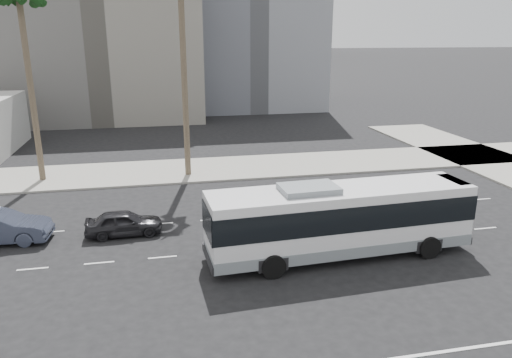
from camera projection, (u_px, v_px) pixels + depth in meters
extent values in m
plane|color=black|center=(280.00, 247.00, 24.93)|extent=(700.00, 700.00, 0.00)
cube|color=gray|center=(233.00, 168.00, 39.43)|extent=(120.00, 7.00, 0.15)
cube|color=slate|center=(103.00, 47.00, 62.14)|extent=(24.00, 18.00, 18.00)
cube|color=slate|center=(245.00, 17.00, 71.48)|extent=(20.00, 20.00, 26.00)
cube|color=#BCB8AA|center=(157.00, 11.00, 252.46)|extent=(42.00, 42.00, 44.00)
cube|color=silver|center=(340.00, 217.00, 23.45)|extent=(13.14, 3.52, 2.92)
cube|color=black|center=(341.00, 210.00, 23.34)|extent=(13.20, 3.58, 1.23)
cube|color=slate|center=(339.00, 241.00, 23.82)|extent=(13.16, 3.56, 0.56)
cube|color=slate|center=(308.00, 189.00, 22.67)|extent=(2.78, 1.93, 0.34)
cube|color=#262628|center=(457.00, 184.00, 24.29)|extent=(0.77, 2.05, 0.34)
cylinder|color=black|center=(430.00, 249.00, 23.34)|extent=(1.12, 0.34, 1.12)
cylinder|color=black|center=(401.00, 227.00, 26.03)|extent=(1.12, 0.34, 1.12)
cylinder|color=black|center=(271.00, 265.00, 21.78)|extent=(1.12, 0.34, 1.12)
cylinder|color=black|center=(258.00, 239.00, 24.47)|extent=(1.12, 0.34, 1.12)
imported|color=black|center=(124.00, 223.00, 26.26)|extent=(1.76, 4.14, 1.40)
cylinder|color=brown|center=(184.00, 80.00, 35.27)|extent=(0.40, 0.40, 14.71)
cylinder|color=brown|center=(32.00, 94.00, 34.19)|extent=(0.41, 0.41, 12.95)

